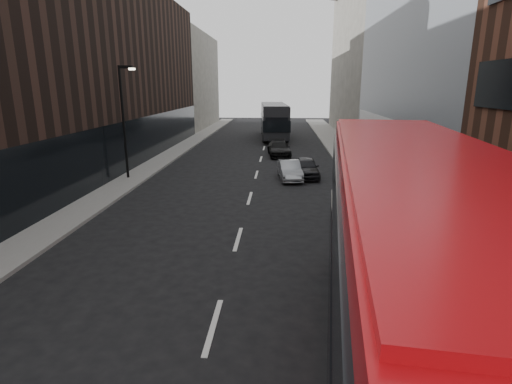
% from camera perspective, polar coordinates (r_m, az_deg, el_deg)
% --- Properties ---
extents(ground, '(140.00, 140.00, 0.00)m').
position_cam_1_polar(ground, '(9.27, -8.38, -25.26)').
color(ground, black).
rests_on(ground, ground).
extents(sidewalk_right, '(3.00, 80.00, 0.15)m').
position_cam_1_polar(sidewalk_right, '(32.96, 13.78, 4.26)').
color(sidewalk_right, slate).
rests_on(sidewalk_right, ground).
extents(sidewalk_left, '(2.00, 80.00, 0.15)m').
position_cam_1_polar(sidewalk_left, '(33.85, -13.09, 4.58)').
color(sidewalk_left, slate).
rests_on(sidewalk_left, ground).
extents(building_modern_block, '(5.03, 22.00, 20.00)m').
position_cam_1_polar(building_modern_block, '(29.83, 24.53, 21.31)').
color(building_modern_block, '#999FA3').
rests_on(building_modern_block, ground).
extents(building_victorian, '(6.50, 24.00, 21.00)m').
position_cam_1_polar(building_victorian, '(51.95, 15.17, 18.58)').
color(building_victorian, '#656259').
rests_on(building_victorian, ground).
extents(building_left_mid, '(5.00, 24.00, 14.00)m').
position_cam_1_polar(building_left_mid, '(39.19, -16.68, 15.90)').
color(building_left_mid, black).
rests_on(building_left_mid, ground).
extents(building_left_far, '(5.00, 20.00, 13.00)m').
position_cam_1_polar(building_left_far, '(60.35, -9.33, 15.31)').
color(building_left_far, '#656259').
rests_on(building_left_far, ground).
extents(street_lamp, '(1.06, 0.22, 7.00)m').
position_cam_1_polar(street_lamp, '(26.85, -18.32, 10.44)').
color(street_lamp, black).
rests_on(street_lamp, sidewalk_left).
extents(red_bus, '(4.31, 12.44, 4.93)m').
position_cam_1_polar(red_bus, '(8.15, 20.97, -9.41)').
color(red_bus, '#B30B10').
rests_on(red_bus, ground).
extents(grey_bus, '(3.66, 12.29, 3.91)m').
position_cam_1_polar(grey_bus, '(47.00, 2.58, 10.26)').
color(grey_bus, black).
rests_on(grey_bus, ground).
extents(car_a, '(1.75, 3.91, 1.30)m').
position_cam_1_polar(car_a, '(26.96, 7.20, 3.50)').
color(car_a, black).
rests_on(car_a, ground).
extents(car_b, '(1.74, 3.84, 1.22)m').
position_cam_1_polar(car_b, '(26.16, 4.82, 3.13)').
color(car_b, gray).
rests_on(car_b, ground).
extents(car_c, '(2.26, 4.62, 1.29)m').
position_cam_1_polar(car_c, '(34.97, 3.29, 6.22)').
color(car_c, black).
rests_on(car_c, ground).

